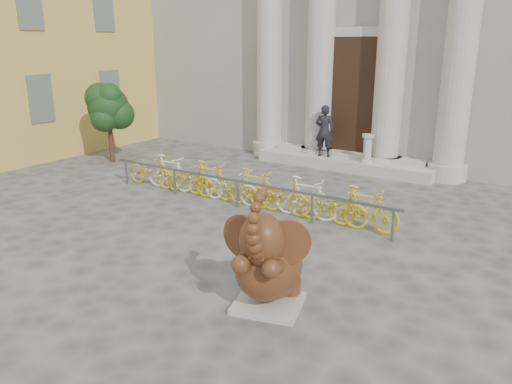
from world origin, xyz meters
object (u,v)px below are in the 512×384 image
Objects in this scene: pedestrian at (324,131)px; tree at (108,107)px; bike_rack at (242,186)px; elephant_statue at (268,264)px.

tree is at bearing 16.72° from pedestrian.
tree is (-6.51, 1.41, 1.41)m from bike_rack.
bike_rack is 6.81m from tree.
bike_rack is at bearing 114.04° from elephant_statue.
elephant_statue is at bearing -50.80° from bike_rack.
elephant_statue reaches higher than bike_rack.
bike_rack is 3.09× the size of tree.
pedestrian reaches higher than elephant_statue.
elephant_statue is 0.75× the size of tree.
pedestrian reaches higher than bike_rack.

